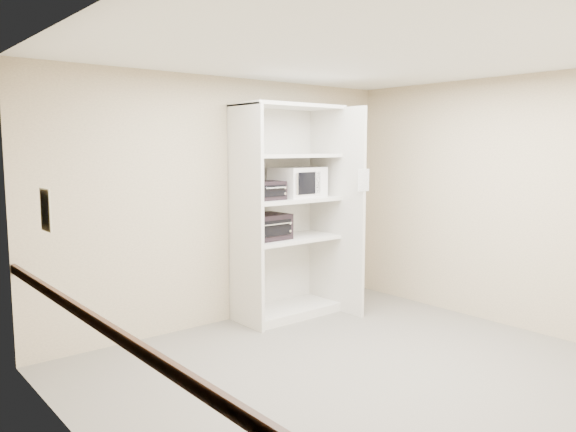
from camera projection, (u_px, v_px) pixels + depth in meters
floor at (357, 374)px, 4.85m from camera, size 4.50×4.00×0.01m
ceiling at (363, 53)px, 4.52m from camera, size 4.50×4.00×0.01m
wall_back at (228, 201)px, 6.22m from camera, size 4.50×0.02×2.70m
wall_left at (93, 250)px, 3.26m from camera, size 0.02×4.00×2.70m
wall_right at (503, 202)px, 6.10m from camera, size 0.02×4.00×2.70m
shelving_unit at (291, 219)px, 6.43m from camera, size 1.24×0.92×2.42m
microwave at (297, 182)px, 6.52m from camera, size 0.61×0.49×0.34m
toaster_oven_upper at (267, 191)px, 6.14m from camera, size 0.36×0.28×0.21m
toaster_oven_lower at (265, 227)px, 6.25m from camera, size 0.53×0.41×0.29m
paper_sign at (364, 180)px, 6.23m from camera, size 0.19×0.02×0.24m
chair_rail at (100, 324)px, 3.33m from camera, size 0.04×3.98×0.08m
wall_poster at (46, 210)px, 3.96m from camera, size 0.01×0.22×0.31m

